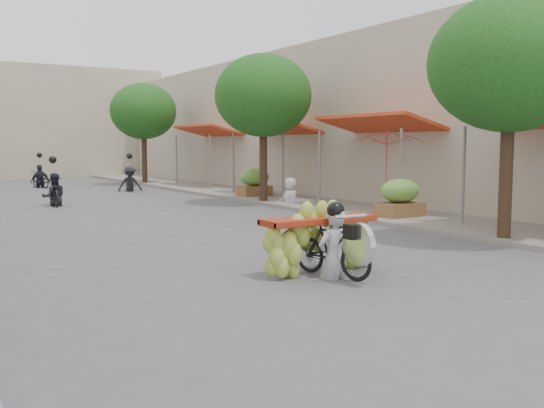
{
  "coord_description": "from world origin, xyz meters",
  "views": [
    {
      "loc": [
        -5.6,
        -4.29,
        2.11
      ],
      "look_at": [
        -0.21,
        4.4,
        1.1
      ],
      "focal_mm": 40.0,
      "sensor_mm": 36.0,
      "label": 1
    }
  ],
  "objects": [
    {
      "name": "ground",
      "position": [
        0.0,
        0.0,
        0.0
      ],
      "size": [
        120.0,
        120.0,
        0.0
      ],
      "primitive_type": "plane",
      "color": "#56565B",
      "rests_on": "ground"
    },
    {
      "name": "sidewalk_right",
      "position": [
        7.0,
        15.0,
        0.06
      ],
      "size": [
        4.0,
        60.0,
        0.12
      ],
      "primitive_type": "cube",
      "color": "gray",
      "rests_on": "ground"
    },
    {
      "name": "shophouse_row_right",
      "position": [
        11.99,
        14.0,
        3.0
      ],
      "size": [
        9.77,
        40.0,
        6.0
      ],
      "color": "#B2A593",
      "rests_on": "ground"
    },
    {
      "name": "street_tree_near",
      "position": [
        5.4,
        4.0,
        3.78
      ],
      "size": [
        3.4,
        3.4,
        5.25
      ],
      "color": "#3A2719",
      "rests_on": "ground"
    },
    {
      "name": "street_tree_mid",
      "position": [
        5.4,
        14.0,
        3.78
      ],
      "size": [
        3.4,
        3.4,
        5.25
      ],
      "color": "#3A2719",
      "rests_on": "ground"
    },
    {
      "name": "street_tree_far",
      "position": [
        5.4,
        26.0,
        3.78
      ],
      "size": [
        3.4,
        3.4,
        5.25
      ],
      "color": "#3A2719",
      "rests_on": "ground"
    },
    {
      "name": "produce_crate_mid",
      "position": [
        6.2,
        8.0,
        0.71
      ],
      "size": [
        1.2,
        0.88,
        1.16
      ],
      "color": "brown",
      "rests_on": "ground"
    },
    {
      "name": "produce_crate_far",
      "position": [
        6.2,
        16.0,
        0.71
      ],
      "size": [
        1.2,
        0.88,
        1.16
      ],
      "color": "brown",
      "rests_on": "ground"
    },
    {
      "name": "banana_motorbike",
      "position": [
        0.23,
        3.42,
        0.69
      ],
      "size": [
        2.2,
        1.79,
        2.03
      ],
      "color": "black",
      "rests_on": "ground"
    },
    {
      "name": "market_umbrella",
      "position": [
        5.82,
        8.11,
        2.51
      ],
      "size": [
        2.32,
        2.32,
        1.82
      ],
      "rotation": [
        0.0,
        0.0,
        -0.17
      ],
      "color": "#A81A16",
      "rests_on": "ground"
    },
    {
      "name": "pedestrian",
      "position": [
        6.11,
        13.33,
        0.95
      ],
      "size": [
        0.95,
        0.88,
        1.66
      ],
      "rotation": [
        0.0,
        0.0,
        3.78
      ],
      "color": "silver",
      "rests_on": "ground"
    },
    {
      "name": "bg_motorbike_a",
      "position": [
        -1.06,
        17.18,
        0.74
      ],
      "size": [
        0.83,
        1.69,
        1.95
      ],
      "color": "black",
      "rests_on": "ground"
    },
    {
      "name": "bg_motorbike_b",
      "position": [
        3.26,
        22.03,
        0.83
      ],
      "size": [
        1.15,
        1.85,
        1.95
      ],
      "color": "black",
      "rests_on": "ground"
    },
    {
      "name": "bg_motorbike_c",
      "position": [
        0.29,
        26.43,
        0.81
      ],
      "size": [
        1.07,
        1.62,
        1.95
      ],
      "color": "black",
      "rests_on": "ground"
    }
  ]
}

